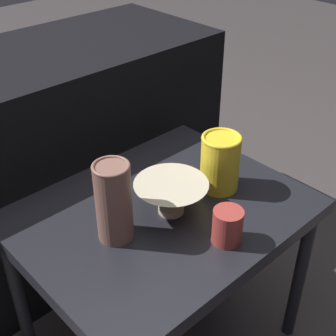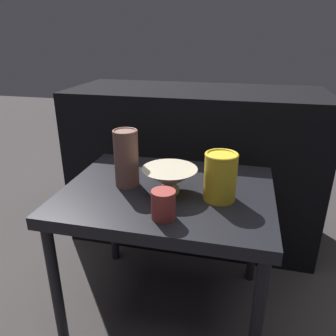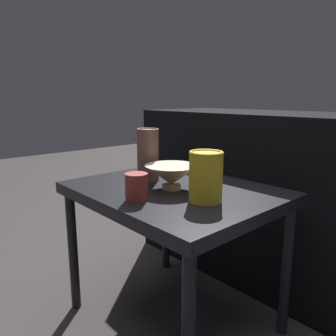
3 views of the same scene
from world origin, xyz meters
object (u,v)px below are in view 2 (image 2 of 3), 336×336
at_px(bowl, 170,178).
at_px(vase_colorful_right, 220,176).
at_px(vase_textured_left, 126,158).
at_px(cup, 163,205).

bearing_deg(bowl, vase_colorful_right, -3.69).
relative_size(vase_textured_left, cup, 2.32).
bearing_deg(bowl, cup, -83.02).
relative_size(vase_colorful_right, cup, 1.82).
bearing_deg(bowl, vase_textured_left, 171.60).
relative_size(vase_textured_left, vase_colorful_right, 1.28).
height_order(vase_textured_left, cup, vase_textured_left).
xyz_separation_m(vase_textured_left, vase_colorful_right, (0.32, -0.03, -0.02)).
xyz_separation_m(vase_colorful_right, cup, (-0.14, -0.15, -0.04)).
distance_m(bowl, cup, 0.17).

